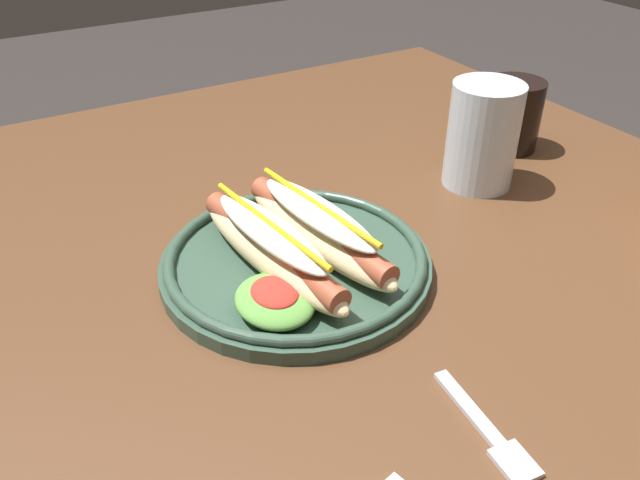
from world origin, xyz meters
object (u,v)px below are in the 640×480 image
(fork, at_px, (489,433))
(water_cup, at_px, (483,135))
(soda_cup, at_px, (512,115))
(hot_dog_plate, at_px, (295,254))

(fork, distance_m, water_cup, 0.43)
(soda_cup, distance_m, water_cup, 0.13)
(hot_dog_plate, relative_size, water_cup, 2.13)
(fork, bearing_deg, water_cup, 145.71)
(hot_dog_plate, relative_size, fork, 2.38)
(hot_dog_plate, bearing_deg, water_cup, 100.69)
(hot_dog_plate, bearing_deg, fork, 6.27)
(hot_dog_plate, distance_m, water_cup, 0.32)
(hot_dog_plate, distance_m, soda_cup, 0.44)
(fork, height_order, water_cup, water_cup)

